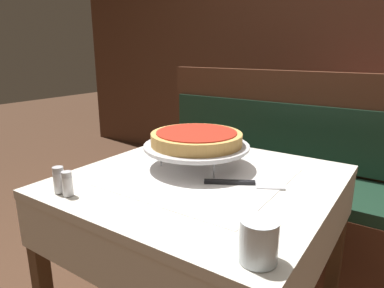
# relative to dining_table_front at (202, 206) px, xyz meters

# --- Properties ---
(dining_table_front) EXTENTS (0.87, 0.87, 0.74)m
(dining_table_front) POSITION_rel_dining_table_front_xyz_m (0.00, 0.00, 0.00)
(dining_table_front) COLOR beige
(dining_table_front) RESTS_ON ground_plane
(dining_table_rear) EXTENTS (0.69, 0.69, 0.75)m
(dining_table_rear) POSITION_rel_dining_table_front_xyz_m (0.29, 1.60, -0.00)
(dining_table_rear) COLOR red
(dining_table_rear) RESTS_ON ground_plane
(booth_bench) EXTENTS (1.75, 0.51, 1.05)m
(booth_bench) POSITION_rel_dining_table_front_xyz_m (0.02, 0.85, -0.31)
(booth_bench) COLOR #4C2819
(booth_bench) RESTS_ON ground_plane
(back_wall_panel) EXTENTS (6.00, 0.04, 2.40)m
(back_wall_panel) POSITION_rel_dining_table_front_xyz_m (0.00, 2.14, 0.58)
(back_wall_panel) COLOR #4C2D1E
(back_wall_panel) RESTS_ON ground_plane
(pizza_pan_stand) EXTENTS (0.40, 0.40, 0.09)m
(pizza_pan_stand) POSITION_rel_dining_table_front_xyz_m (-0.07, 0.08, 0.19)
(pizza_pan_stand) COLOR #ADADB2
(pizza_pan_stand) RESTS_ON dining_table_front
(deep_dish_pizza) EXTENTS (0.34, 0.34, 0.05)m
(deep_dish_pizza) POSITION_rel_dining_table_front_xyz_m (-0.07, 0.08, 0.23)
(deep_dish_pizza) COLOR tan
(deep_dish_pizza) RESTS_ON pizza_pan_stand
(pizza_server) EXTENTS (0.25, 0.17, 0.01)m
(pizza_server) POSITION_rel_dining_table_front_xyz_m (0.16, 0.02, 0.12)
(pizza_server) COLOR #BCBCC1
(pizza_server) RESTS_ON dining_table_front
(water_glass_near) EXTENTS (0.08, 0.08, 0.09)m
(water_glass_near) POSITION_rel_dining_table_front_xyz_m (0.36, -0.35, 0.16)
(water_glass_near) COLOR silver
(water_glass_near) RESTS_ON dining_table_front
(salt_shaker) EXTENTS (0.03, 0.03, 0.08)m
(salt_shaker) POSITION_rel_dining_table_front_xyz_m (-0.29, -0.37, 0.15)
(salt_shaker) COLOR silver
(salt_shaker) RESTS_ON dining_table_front
(pepper_shaker) EXTENTS (0.03, 0.03, 0.08)m
(pepper_shaker) POSITION_rel_dining_table_front_xyz_m (-0.25, -0.37, 0.15)
(pepper_shaker) COLOR silver
(pepper_shaker) RESTS_ON dining_table_front
(condiment_caddy) EXTENTS (0.11, 0.11, 0.17)m
(condiment_caddy) POSITION_rel_dining_table_front_xyz_m (0.38, 1.66, 0.17)
(condiment_caddy) COLOR black
(condiment_caddy) RESTS_ON dining_table_rear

